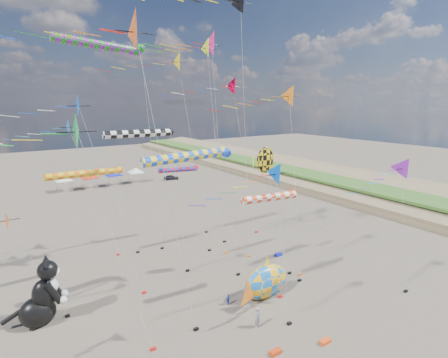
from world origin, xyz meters
name	(u,v)px	position (x,y,z in m)	size (l,w,h in m)	color
ground	(309,354)	(0.00, 0.00, 0.00)	(260.00, 260.00, 0.00)	brown
delta_kite_0	(55,130)	(-11.64, 24.13, 14.91)	(10.97, 1.92, 16.22)	blue
delta_kite_1	(229,89)	(7.22, 20.78, 19.20)	(12.39, 2.28, 20.66)	#CA002E
delta_kite_2	(195,49)	(0.86, 17.46, 22.78)	(11.00, 2.21, 24.22)	#D0E822
delta_kite_3	(200,46)	(3.11, 20.40, 23.68)	(13.36, 2.95, 25.39)	#FB1D84
delta_kite_4	(283,99)	(4.62, 8.65, 17.91)	(10.53, 2.17, 19.33)	orange
delta_kite_5	(62,110)	(-12.41, 14.36, 17.09)	(11.58, 1.95, 18.43)	blue
delta_kite_6	(228,4)	(3.26, 15.17, 26.80)	(13.32, 2.94, 28.52)	black
delta_kite_7	(59,138)	(-13.97, 6.64, 15.72)	(12.90, 2.57, 17.27)	#18953F
delta_kite_8	(253,180)	(-2.79, 3.31, 12.53)	(9.35, 1.77, 13.80)	blue
delta_kite_9	(4,230)	(-17.16, 14.42, 8.47)	(8.97, 1.84, 9.75)	#F04B0F
delta_kite_10	(396,173)	(10.13, 0.77, 12.03)	(9.61, 1.98, 13.35)	purple
delta_kite_11	(115,34)	(-10.40, 6.88, 21.53)	(13.06, 2.69, 23.12)	#EB591B
delta_kite_12	(172,65)	(-0.92, 19.19, 21.38)	(10.88, 2.13, 22.78)	yellow
windsock_0	(180,170)	(2.43, 24.62, 9.23)	(6.79, 0.66, 9.64)	red
windsock_1	(88,174)	(-9.01, 23.46, 10.26)	(9.29, 0.77, 10.69)	orange
windsock_2	(142,135)	(-5.61, 15.98, 14.78)	(7.94, 0.70, 15.23)	black
windsock_3	(191,156)	(-2.58, 12.32, 12.97)	(10.09, 0.92, 13.47)	blue
windsock_4	(273,197)	(3.11, 7.87, 9.37)	(7.34, 0.74, 9.80)	#E93B10
windsock_5	(103,46)	(-6.62, 22.91, 23.16)	(10.48, 0.96, 23.71)	#167D1A
angelfish_kite	(264,161)	(5.11, 11.53, 11.93)	(3.74, 3.02, 13.35)	yellow
cat_inflatable	(40,291)	(-15.33, 14.74, 2.84)	(4.21, 2.11, 5.69)	black
fish_inflatable	(265,282)	(2.32, 7.70, 1.46)	(6.57, 3.29, 4.11)	blue
person_adult	(258,317)	(-1.10, 4.48, 0.87)	(0.64, 0.42, 1.75)	gray
child_green	(278,286)	(3.87, 7.51, 0.61)	(0.60, 0.46, 1.22)	#1F8A4E
child_blue	(228,299)	(-1.25, 8.44, 0.49)	(0.58, 0.24, 0.99)	#2348A6
kite_bag_0	(276,352)	(-1.99, 1.38, 0.15)	(0.90, 0.44, 0.30)	red
kite_bag_1	(278,255)	(9.35, 13.48, 0.15)	(0.90, 0.44, 0.30)	#151FD9
kite_bag_2	(325,341)	(1.88, 0.18, 0.15)	(0.90, 0.44, 0.30)	#F74714
tent_row	(101,172)	(1.50, 60.00, 3.15)	(19.20, 4.20, 3.80)	white
parked_car	(171,177)	(16.64, 58.00, 0.58)	(1.36, 3.38, 1.15)	#26262D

